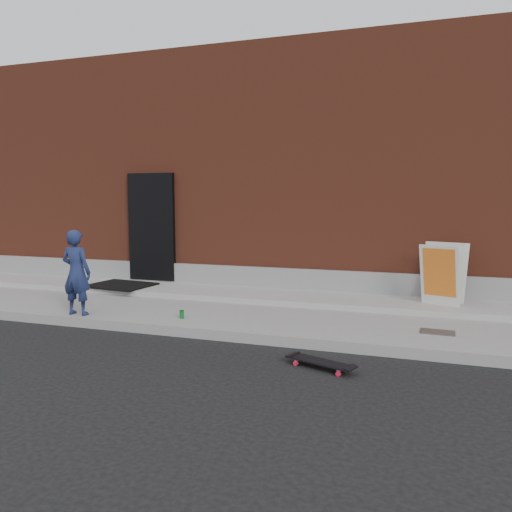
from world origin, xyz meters
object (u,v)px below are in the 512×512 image
at_px(child, 76,272).
at_px(soda_can, 182,314).
at_px(skateboard, 320,362).
at_px(pizza_sign, 443,273).

bearing_deg(child, soda_can, -171.52).
bearing_deg(skateboard, child, 167.74).
bearing_deg(pizza_sign, child, -158.31).
bearing_deg(soda_can, child, -170.57).
bearing_deg(child, pizza_sign, -159.26).
height_order(skateboard, soda_can, soda_can).
height_order(pizza_sign, soda_can, pizza_sign).
distance_m(child, soda_can, 1.83).
relative_size(skateboard, soda_can, 6.60).
relative_size(child, skateboard, 1.58).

